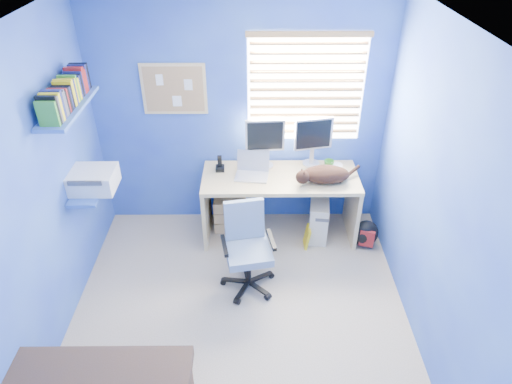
{
  "coord_description": "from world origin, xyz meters",
  "views": [
    {
      "loc": [
        0.12,
        -2.72,
        3.2
      ],
      "look_at": [
        0.15,
        0.65,
        0.95
      ],
      "focal_mm": 32.0,
      "sensor_mm": 36.0,
      "label": 1
    }
  ],
  "objects_px": {
    "desk": "(279,205)",
    "tower_pc": "(319,217)",
    "laptop": "(252,167)",
    "cat": "(326,174)",
    "office_chair": "(248,258)"
  },
  "relations": [
    {
      "from": "desk",
      "to": "tower_pc",
      "type": "xyz_separation_m",
      "value": [
        0.43,
        -0.02,
        -0.14
      ]
    },
    {
      "from": "laptop",
      "to": "tower_pc",
      "type": "distance_m",
      "value": 0.96
    },
    {
      "from": "cat",
      "to": "office_chair",
      "type": "height_order",
      "value": "cat"
    },
    {
      "from": "desk",
      "to": "tower_pc",
      "type": "relative_size",
      "value": 3.56
    },
    {
      "from": "office_chair",
      "to": "cat",
      "type": "bearing_deg",
      "value": 40.35
    },
    {
      "from": "desk",
      "to": "office_chair",
      "type": "bearing_deg",
      "value": -113.58
    },
    {
      "from": "laptop",
      "to": "cat",
      "type": "distance_m",
      "value": 0.75
    },
    {
      "from": "laptop",
      "to": "tower_pc",
      "type": "height_order",
      "value": "laptop"
    },
    {
      "from": "laptop",
      "to": "office_chair",
      "type": "distance_m",
      "value": 0.93
    },
    {
      "from": "cat",
      "to": "laptop",
      "type": "bearing_deg",
      "value": 155.98
    },
    {
      "from": "desk",
      "to": "office_chair",
      "type": "xyz_separation_m",
      "value": [
        -0.34,
        -0.77,
        -0.05
      ]
    },
    {
      "from": "desk",
      "to": "cat",
      "type": "distance_m",
      "value": 0.65
    },
    {
      "from": "desk",
      "to": "cat",
      "type": "xyz_separation_m",
      "value": [
        0.44,
        -0.11,
        0.46
      ]
    },
    {
      "from": "desk",
      "to": "cat",
      "type": "relative_size",
      "value": 3.37
    },
    {
      "from": "laptop",
      "to": "cat",
      "type": "xyz_separation_m",
      "value": [
        0.74,
        -0.1,
        -0.02
      ]
    }
  ]
}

